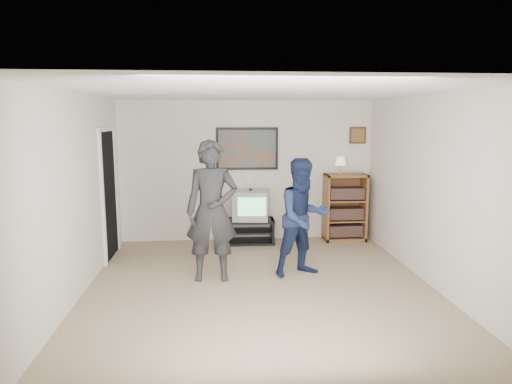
{
  "coord_description": "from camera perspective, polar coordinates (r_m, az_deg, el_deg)",
  "views": [
    {
      "loc": [
        -0.55,
        -5.59,
        2.2
      ],
      "look_at": [
        0.01,
        0.78,
        1.15
      ],
      "focal_mm": 32.0,
      "sensor_mm": 36.0,
      "label": 1
    }
  ],
  "objects": [
    {
      "name": "small_picture",
      "position": [
        8.47,
        12.6,
        6.93
      ],
      "size": [
        0.3,
        0.03,
        0.3
      ],
      "primitive_type": "cube",
      "color": "#3C2213",
      "rests_on": "room_shell"
    },
    {
      "name": "media_stand",
      "position": [
        8.09,
        -0.74,
        -4.9
      ],
      "size": [
        0.86,
        0.49,
        0.42
      ],
      "rotation": [
        0.0,
        0.0,
        -0.02
      ],
      "color": "black",
      "rests_on": "room_shell"
    },
    {
      "name": "bookshelf",
      "position": [
        8.36,
        11.03,
        -1.89
      ],
      "size": [
        0.73,
        0.42,
        1.2
      ],
      "primitive_type": null,
      "color": "brown",
      "rests_on": "room_shell"
    },
    {
      "name": "poster",
      "position": [
        8.11,
        -1.12,
        5.43
      ],
      "size": [
        1.1,
        0.03,
        0.75
      ],
      "primitive_type": "cube",
      "color": "black",
      "rests_on": "room_shell"
    },
    {
      "name": "person_short",
      "position": [
        6.38,
        5.93,
        -3.18
      ],
      "size": [
        0.96,
        0.85,
        1.65
      ],
      "primitive_type": "imported",
      "rotation": [
        0.0,
        0.0,
        0.33
      ],
      "color": "#172041",
      "rests_on": "room_shell"
    },
    {
      "name": "air_vent",
      "position": [
        8.08,
        -5.06,
        7.51
      ],
      "size": [
        0.28,
        0.02,
        0.14
      ],
      "primitive_type": "cube",
      "color": "white",
      "rests_on": "room_shell"
    },
    {
      "name": "controller_left",
      "position": [
        6.29,
        -5.64,
        -0.4
      ],
      "size": [
        0.06,
        0.12,
        0.03
      ],
      "primitive_type": "cube",
      "rotation": [
        0.0,
        0.0,
        -0.2
      ],
      "color": "white",
      "rests_on": "person_tall"
    },
    {
      "name": "room_shell",
      "position": [
        6.04,
        0.28,
        0.27
      ],
      "size": [
        4.51,
        5.0,
        2.51
      ],
      "color": "#896C57",
      "rests_on": "ground"
    },
    {
      "name": "crt_television",
      "position": [
        7.99,
        -0.67,
        -1.64
      ],
      "size": [
        0.67,
        0.59,
        0.52
      ],
      "primitive_type": null,
      "rotation": [
        0.0,
        0.0,
        -0.13
      ],
      "color": "#979692",
      "rests_on": "media_stand"
    },
    {
      "name": "controller_right",
      "position": [
        6.58,
        5.21,
        -1.13
      ],
      "size": [
        0.06,
        0.12,
        0.03
      ],
      "primitive_type": "cube",
      "rotation": [
        0.0,
        0.0,
        -0.23
      ],
      "color": "white",
      "rests_on": "person_short"
    },
    {
      "name": "person_tall",
      "position": [
        6.16,
        -5.54,
        -2.37
      ],
      "size": [
        0.7,
        0.47,
        1.91
      ],
      "primitive_type": "imported",
      "rotation": [
        0.0,
        0.0,
        -0.01
      ],
      "color": "#252527",
      "rests_on": "room_shell"
    },
    {
      "name": "table_lamp",
      "position": [
        8.2,
        10.51,
        3.26
      ],
      "size": [
        0.2,
        0.2,
        0.31
      ],
      "primitive_type": null,
      "color": "beige",
      "rests_on": "bookshelf"
    },
    {
      "name": "doorway",
      "position": [
        7.48,
        -17.95,
        -0.36
      ],
      "size": [
        0.03,
        0.85,
        2.0
      ],
      "primitive_type": "cube",
      "color": "black",
      "rests_on": "room_shell"
    }
  ]
}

